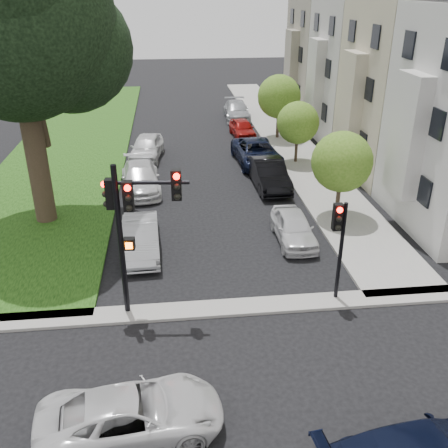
{
  "coord_description": "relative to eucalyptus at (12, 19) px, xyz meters",
  "views": [
    {
      "loc": [
        -2.02,
        -12.88,
        10.67
      ],
      "look_at": [
        0.0,
        5.0,
        2.0
      ],
      "focal_mm": 40.0,
      "sensor_mm": 36.0,
      "label": 1
    }
  ],
  "objects": [
    {
      "name": "small_tree_a",
      "position": [
        14.52,
        -1.21,
        -6.4
      ],
      "size": [
        2.96,
        2.96,
        4.43
      ],
      "color": "#32291C",
      "rests_on": "ground"
    },
    {
      "name": "car_parked_5",
      "position": [
        4.87,
        -3.83,
        -8.63
      ],
      "size": [
        1.71,
        4.45,
        1.44
      ],
      "primitive_type": "imported",
      "rotation": [
        0.0,
        0.0,
        0.04
      ],
      "color": "#999BA0",
      "rests_on": "ground"
    },
    {
      "name": "traffic_signal_secondary",
      "position": [
        12.08,
        -8.27,
        -6.61
      ],
      "size": [
        0.49,
        0.39,
        3.93
      ],
      "color": "black",
      "rests_on": "ground"
    },
    {
      "name": "eucalyptus",
      "position": [
        0.0,
        0.0,
        0.0
      ],
      "size": [
        9.67,
        8.77,
        13.69
      ],
      "color": "#32291C",
      "rests_on": "ground"
    },
    {
      "name": "sidewalk_cross",
      "position": [
        8.32,
        -8.46,
        -9.29
      ],
      "size": [
        60.0,
        1.0,
        0.12
      ],
      "primitive_type": "cube",
      "color": "#A7A298",
      "rests_on": "ground"
    },
    {
      "name": "house_b",
      "position": [
        20.77,
        5.04,
        -2.42
      ],
      "size": [
        7.7,
        7.55,
        15.97
      ],
      "color": "#AC9E8E",
      "rests_on": "ground"
    },
    {
      "name": "car_parked_6",
      "position": [
        4.58,
        3.68,
        -8.61
      ],
      "size": [
        2.47,
        5.26,
        1.48
      ],
      "primitive_type": "imported",
      "rotation": [
        0.0,
        0.0,
        0.08
      ],
      "color": "silver",
      "rests_on": "ground"
    },
    {
      "name": "small_tree_b",
      "position": [
        14.52,
        7.36,
        -6.66
      ],
      "size": [
        2.7,
        2.7,
        4.05
      ],
      "color": "#32291C",
      "rests_on": "ground"
    },
    {
      "name": "car_parked_4",
      "position": [
        12.28,
        19.66,
        -8.61
      ],
      "size": [
        2.3,
        5.22,
        1.49
      ],
      "primitive_type": "imported",
      "rotation": [
        0.0,
        0.0,
        -0.04
      ],
      "color": "#999BA0",
      "rests_on": "ground"
    },
    {
      "name": "car_parked_7",
      "position": [
        4.77,
        9.35,
        -8.55
      ],
      "size": [
        2.53,
        4.94,
        1.61
      ],
      "primitive_type": "imported",
      "rotation": [
        0.0,
        0.0,
        -0.14
      ],
      "color": "silver",
      "rests_on": "ground"
    },
    {
      "name": "car_parked_0",
      "position": [
        11.74,
        -3.46,
        -8.67
      ],
      "size": [
        1.62,
        4.0,
        1.36
      ],
      "primitive_type": "imported",
      "rotation": [
        0.0,
        0.0,
        -0.0
      ],
      "color": "silver",
      "rests_on": "ground"
    },
    {
      "name": "house_c",
      "position": [
        20.77,
        12.54,
        -2.42
      ],
      "size": [
        7.7,
        7.55,
        15.97
      ],
      "color": "beige",
      "rests_on": "ground"
    },
    {
      "name": "car_parked_2",
      "position": [
        11.94,
        7.41,
        -8.57
      ],
      "size": [
        2.95,
        5.78,
        1.56
      ],
      "primitive_type": "imported",
      "rotation": [
        0.0,
        0.0,
        0.06
      ],
      "color": "black",
      "rests_on": "ground"
    },
    {
      "name": "traffic_signal_main",
      "position": [
        4.96,
        -8.23,
        -5.49
      ],
      "size": [
        2.74,
        0.71,
        5.6
      ],
      "color": "black",
      "rests_on": "ground"
    },
    {
      "name": "house_d",
      "position": [
        20.77,
        20.04,
        -2.42
      ],
      "size": [
        7.7,
        7.55,
        15.97
      ],
      "color": "gray",
      "rests_on": "ground"
    },
    {
      "name": "small_tree_c",
      "position": [
        14.52,
        13.18,
        -6.17
      ],
      "size": [
        3.19,
        3.19,
        4.78
      ],
      "color": "#32291C",
      "rests_on": "ground"
    },
    {
      "name": "car_parked_3",
      "position": [
        11.95,
        14.0,
        -8.68
      ],
      "size": [
        1.86,
        4.03,
        1.34
      ],
      "primitive_type": "imported",
      "rotation": [
        0.0,
        0.0,
        0.07
      ],
      "color": "maroon",
      "rests_on": "ground"
    },
    {
      "name": "car_cross_near",
      "position": [
        4.99,
        -13.71,
        -8.69
      ],
      "size": [
        5.03,
        2.78,
        1.33
      ],
      "primitive_type": "imported",
      "rotation": [
        0.0,
        0.0,
        1.7
      ],
      "color": "silver",
      "rests_on": "ground"
    },
    {
      "name": "car_parked_1",
      "position": [
        11.92,
        3.3,
        -8.55
      ],
      "size": [
        1.87,
        4.94,
        1.61
      ],
      "primitive_type": "imported",
      "rotation": [
        0.0,
        0.0,
        0.03
      ],
      "color": "black",
      "rests_on": "ground"
    },
    {
      "name": "grass_strip",
      "position": [
        -0.68,
        13.54,
        -9.29
      ],
      "size": [
        8.0,
        44.0,
        0.12
      ],
      "primitive_type": "cube",
      "color": "black",
      "rests_on": "ground"
    },
    {
      "name": "ground",
      "position": [
        8.32,
        -10.46,
        -9.35
      ],
      "size": [
        140.0,
        140.0,
        0.0
      ],
      "primitive_type": "plane",
      "color": "black",
      "rests_on": "ground"
    },
    {
      "name": "sidewalk_right",
      "position": [
        15.07,
        13.54,
        -9.29
      ],
      "size": [
        3.5,
        44.0,
        0.12
      ],
      "primitive_type": "cube",
      "color": "#A7A298",
      "rests_on": "ground"
    }
  ]
}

